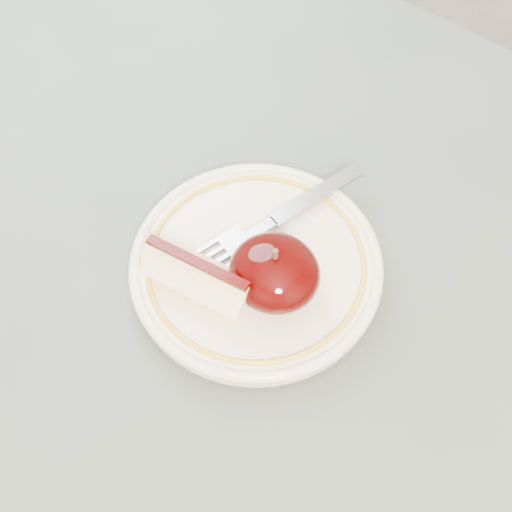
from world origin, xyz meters
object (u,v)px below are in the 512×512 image
Objects in this scene: plate at (256,266)px; fork at (272,223)px; apple_half at (275,272)px; table at (177,427)px.

fork is at bearing 106.60° from plate.
apple_half is (0.02, -0.01, 0.02)m from plate.
plate reaches higher than table.
fork reaches higher than plate.
table is 0.16m from apple_half.
table is 13.68× the size of apple_half.
table is 0.15m from plate.
apple_half is at bearing 78.91° from table.
fork is at bearing 95.14° from table.
apple_half is at bearing -125.91° from fork.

